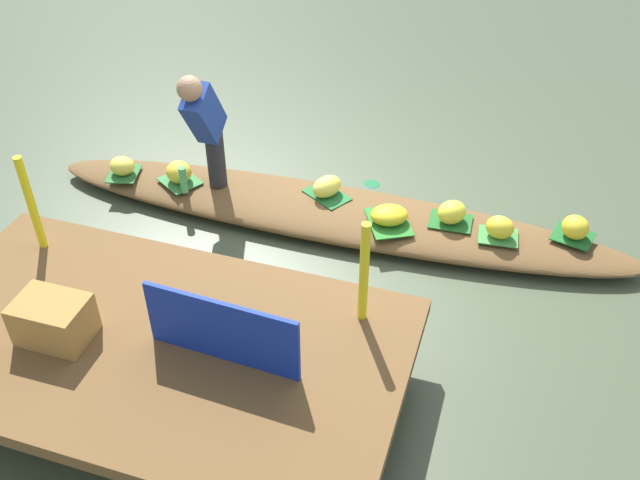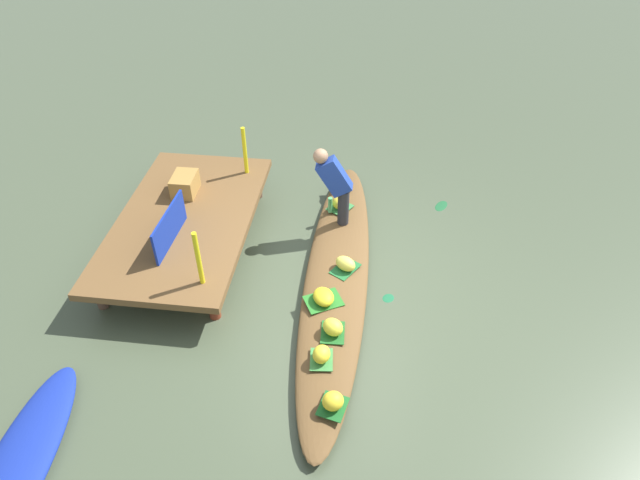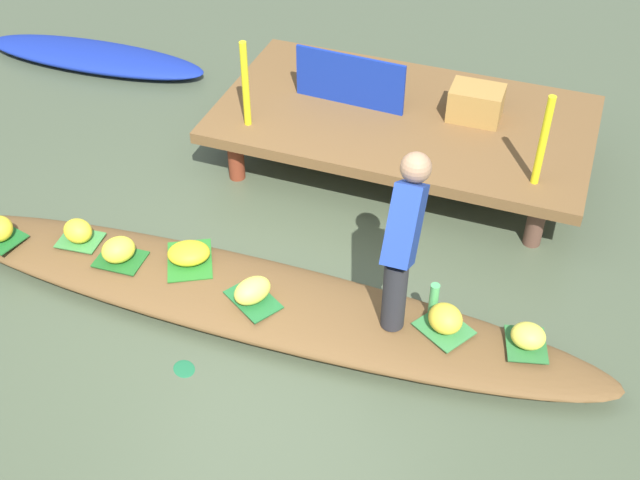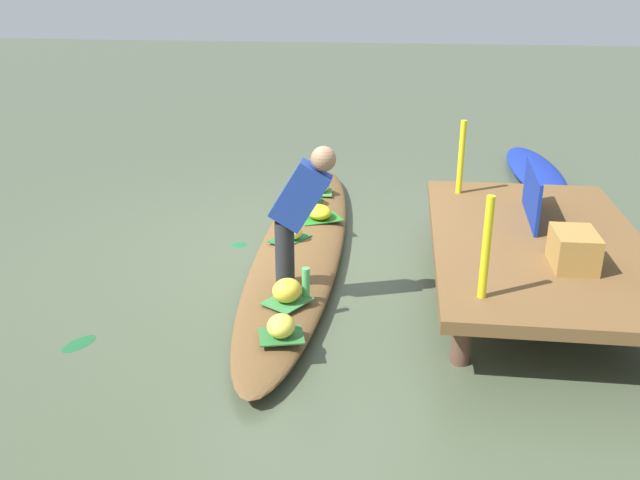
% 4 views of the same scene
% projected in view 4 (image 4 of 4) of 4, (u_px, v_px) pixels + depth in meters
% --- Properties ---
extents(canal_water, '(40.00, 40.00, 0.00)m').
position_uv_depth(canal_water, '(302.00, 255.00, 6.77)').
color(canal_water, '#46523B').
rests_on(canal_water, ground).
extents(dock_platform, '(3.20, 1.80, 0.50)m').
position_uv_depth(dock_platform, '(538.00, 245.00, 5.89)').
color(dock_platform, brown).
rests_on(dock_platform, ground).
extents(vendor_boat, '(5.21, 0.89, 0.20)m').
position_uv_depth(vendor_boat, '(302.00, 246.00, 6.73)').
color(vendor_boat, brown).
rests_on(vendor_boat, ground).
extents(moored_boat, '(2.53, 0.73, 0.18)m').
position_uv_depth(moored_boat, '(535.00, 171.00, 9.21)').
color(moored_boat, navy).
rests_on(moored_boat, ground).
extents(leaf_mat_0, '(0.34, 0.28, 0.01)m').
position_uv_depth(leaf_mat_0, '(321.00, 192.00, 7.99)').
color(leaf_mat_0, '#3D853E').
rests_on(leaf_mat_0, vendor_boat).
extents(banana_bunch_0, '(0.25, 0.23, 0.18)m').
position_uv_depth(banana_bunch_0, '(321.00, 185.00, 7.96)').
color(banana_bunch_0, yellow).
rests_on(banana_bunch_0, vendor_boat).
extents(leaf_mat_1, '(0.33, 0.38, 0.01)m').
position_uv_depth(leaf_mat_1, '(281.00, 336.00, 4.90)').
color(leaf_mat_1, '#2B6A32').
rests_on(leaf_mat_1, vendor_boat).
extents(banana_bunch_1, '(0.24, 0.21, 0.16)m').
position_uv_depth(banana_bunch_1, '(281.00, 326.00, 4.87)').
color(banana_bunch_1, '#EBDB4A').
rests_on(banana_bunch_1, vendor_boat).
extents(leaf_mat_2, '(0.37, 0.34, 0.01)m').
position_uv_depth(leaf_mat_2, '(312.00, 178.00, 8.54)').
color(leaf_mat_2, '#1B6025').
rests_on(leaf_mat_2, vendor_boat).
extents(banana_bunch_2, '(0.29, 0.30, 0.19)m').
position_uv_depth(banana_bunch_2, '(312.00, 170.00, 8.51)').
color(banana_bunch_2, yellow).
rests_on(banana_bunch_2, vendor_boat).
extents(leaf_mat_3, '(0.44, 0.42, 0.01)m').
position_uv_depth(leaf_mat_3, '(287.00, 301.00, 5.40)').
color(leaf_mat_3, '#377F40').
rests_on(leaf_mat_3, vendor_boat).
extents(banana_bunch_3, '(0.33, 0.32, 0.19)m').
position_uv_depth(banana_bunch_3, '(287.00, 290.00, 5.37)').
color(banana_bunch_3, yellow).
rests_on(banana_bunch_3, vendor_boat).
extents(leaf_mat_4, '(0.46, 0.42, 0.01)m').
position_uv_depth(leaf_mat_4, '(290.00, 239.00, 6.64)').
color(leaf_mat_4, '#20662F').
rests_on(leaf_mat_4, vendor_boat).
extents(banana_bunch_4, '(0.31, 0.34, 0.18)m').
position_uv_depth(banana_bunch_4, '(290.00, 230.00, 6.60)').
color(banana_bunch_4, '#F0E452').
rests_on(banana_bunch_4, vendor_boat).
extents(leaf_mat_5, '(0.36, 0.29, 0.01)m').
position_uv_depth(leaf_mat_5, '(310.00, 203.00, 7.63)').
color(leaf_mat_5, '#1F6023').
rests_on(leaf_mat_5, vendor_boat).
extents(banana_bunch_5, '(0.32, 0.32, 0.19)m').
position_uv_depth(banana_bunch_5, '(310.00, 195.00, 7.60)').
color(banana_bunch_5, yellow).
rests_on(banana_bunch_5, vendor_boat).
extents(leaf_mat_6, '(0.49, 0.54, 0.01)m').
position_uv_depth(leaf_mat_6, '(319.00, 218.00, 7.17)').
color(leaf_mat_6, '#277424').
rests_on(leaf_mat_6, vendor_boat).
extents(banana_bunch_6, '(0.39, 0.36, 0.14)m').
position_uv_depth(banana_bunch_6, '(319.00, 212.00, 7.14)').
color(banana_bunch_6, gold).
rests_on(banana_bunch_6, vendor_boat).
extents(vendor_person, '(0.20, 0.54, 1.18)m').
position_uv_depth(vendor_person, '(299.00, 207.00, 5.46)').
color(vendor_person, '#28282D').
rests_on(vendor_person, vendor_boat).
extents(water_bottle, '(0.06, 0.06, 0.25)m').
position_uv_depth(water_bottle, '(306.00, 282.00, 5.45)').
color(water_bottle, '#51B565').
rests_on(water_bottle, vendor_boat).
extents(market_banner, '(0.99, 0.08, 0.47)m').
position_uv_depth(market_banner, '(532.00, 194.00, 6.24)').
color(market_banner, navy).
rests_on(market_banner, dock_platform).
extents(railing_post_west, '(0.06, 0.06, 0.75)m').
position_uv_depth(railing_post_west, '(461.00, 157.00, 6.89)').
color(railing_post_west, yellow).
rests_on(railing_post_west, dock_platform).
extents(railing_post_east, '(0.06, 0.06, 0.75)m').
position_uv_depth(railing_post_east, '(486.00, 248.00, 4.69)').
color(railing_post_east, yellow).
rests_on(railing_post_east, dock_platform).
extents(produce_crate, '(0.44, 0.33, 0.29)m').
position_uv_depth(produce_crate, '(574.00, 249.00, 5.27)').
color(produce_crate, '#A37839').
rests_on(produce_crate, dock_platform).
extents(drifting_plant_0, '(0.22, 0.21, 0.01)m').
position_uv_depth(drifting_plant_0, '(239.00, 245.00, 7.02)').
color(drifting_plant_0, '#1B6239').
rests_on(drifting_plant_0, ground).
extents(drifting_plant_1, '(0.34, 0.27, 0.01)m').
position_uv_depth(drifting_plant_1, '(79.00, 344.00, 5.18)').
color(drifting_plant_1, '#1B582E').
rests_on(drifting_plant_1, ground).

